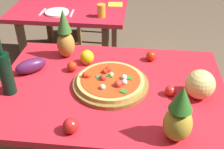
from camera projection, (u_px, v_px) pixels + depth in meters
name	position (u px, v px, depth m)	size (l,w,h in m)	color
display_table	(111.00, 97.00, 1.72)	(1.35, 0.96, 0.75)	brown
background_table	(72.00, 13.00, 2.85)	(1.10, 0.89, 0.75)	brown
dining_chair	(91.00, 6.00, 3.49)	(0.47, 0.47, 0.85)	olive
pizza_board	(111.00, 84.00, 1.67)	(0.45, 0.45, 0.03)	olive
pizza	(111.00, 81.00, 1.65)	(0.40, 0.40, 0.06)	#DFA758
wine_bottle	(6.00, 73.00, 1.55)	(0.08, 0.08, 0.36)	black
pineapple_left	(179.00, 116.00, 1.26)	(0.13, 0.13, 0.30)	gold
pineapple_right	(65.00, 36.00, 1.88)	(0.12, 0.12, 0.34)	#B07F34
melon	(200.00, 84.00, 1.55)	(0.17, 0.17, 0.17)	#E2CC73
bell_pepper	(87.00, 57.00, 1.86)	(0.09, 0.09, 0.10)	yellow
eggplant	(31.00, 66.00, 1.77)	(0.20, 0.09, 0.09)	#4E1A45
tomato_at_corner	(72.00, 66.00, 1.79)	(0.07, 0.07, 0.07)	red
tomato_near_board	(71.00, 126.00, 1.35)	(0.08, 0.08, 0.08)	red
tomato_by_bottle	(170.00, 91.00, 1.59)	(0.06, 0.06, 0.06)	red
tomato_beside_pepper	(151.00, 56.00, 1.90)	(0.07, 0.07, 0.07)	red
drinking_glass_juice	(101.00, 11.00, 2.50)	(0.08, 0.08, 0.11)	gold
dinner_plate	(57.00, 12.00, 2.60)	(0.22, 0.22, 0.02)	white
fork_utensil	(42.00, 12.00, 2.61)	(0.02, 0.18, 0.01)	silver
knife_utensil	(72.00, 13.00, 2.59)	(0.02, 0.18, 0.01)	silver
napkin_folded	(115.00, 5.00, 2.78)	(0.14, 0.12, 0.01)	yellow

